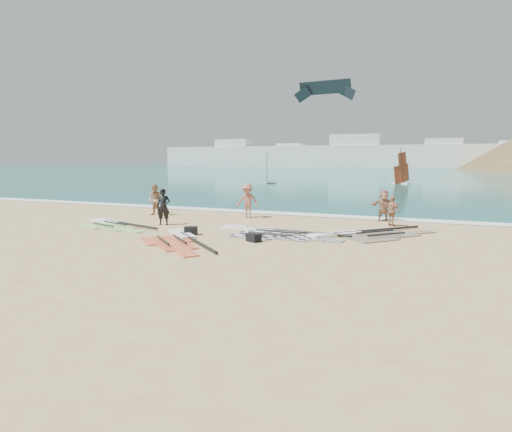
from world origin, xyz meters
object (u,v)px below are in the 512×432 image
at_px(rig_grey, 268,232).
at_px(gear_bag_near, 191,231).
at_px(beachgoer_left, 155,200).
at_px(beachgoer_right, 384,206).
at_px(person_wetsuit, 163,207).
at_px(beachgoer_mid, 248,201).
at_px(rig_green, 111,224).
at_px(rig_red, 178,239).
at_px(gear_bag_far, 254,238).
at_px(beachgoer_back, 392,211).
at_px(rig_orange, 365,234).

xyz_separation_m(rig_grey, gear_bag_near, (-3.07, -1.61, 0.13)).
relative_size(beachgoer_left, beachgoer_right, 1.08).
bearing_deg(beachgoer_right, person_wetsuit, -171.63).
bearing_deg(beachgoer_right, beachgoer_mid, 171.49).
distance_m(beachgoer_left, beachgoer_mid, 5.59).
distance_m(rig_grey, rig_green, 8.29).
xyz_separation_m(rig_red, gear_bag_far, (2.97, 0.99, 0.12)).
bearing_deg(beachgoer_back, beachgoer_right, -32.49).
height_order(beachgoer_left, beachgoer_back, beachgoer_left).
height_order(rig_grey, gear_bag_far, gear_bag_far).
xyz_separation_m(rig_red, beachgoer_back, (7.82, 7.29, 0.70)).
distance_m(rig_grey, beachgoer_mid, 5.36).
bearing_deg(gear_bag_near, beachgoer_mid, 88.79).
bearing_deg(rig_orange, rig_red, 164.12).
relative_size(gear_bag_far, beachgoer_mid, 0.28).
bearing_deg(person_wetsuit, beachgoer_mid, 30.07).
xyz_separation_m(beachgoer_left, beachgoer_back, (13.37, 1.16, -0.17)).
bearing_deg(beachgoer_mid, beachgoer_back, -4.18).
height_order(rig_red, gear_bag_far, gear_bag_far).
relative_size(rig_red, beachgoer_back, 3.13).
xyz_separation_m(rig_green, beachgoer_left, (-0.15, 3.99, 0.88)).
bearing_deg(beachgoer_mid, rig_orange, -28.18).
height_order(rig_green, gear_bag_far, gear_bag_far).
distance_m(rig_grey, beachgoer_left, 9.02).
height_order(person_wetsuit, beachgoer_right, person_wetsuit).
distance_m(gear_bag_near, person_wetsuit, 3.42).
bearing_deg(beachgoer_back, beachgoer_mid, 37.62).
xyz_separation_m(rig_grey, rig_green, (-8.25, -0.81, -0.00)).
bearing_deg(beachgoer_mid, rig_green, -139.41).
distance_m(rig_red, beachgoer_back, 10.72).
xyz_separation_m(rig_green, rig_red, (5.40, -2.15, 0.00)).
relative_size(rig_red, beachgoer_mid, 2.40).
bearing_deg(rig_red, rig_orange, 72.18).
distance_m(rig_orange, gear_bag_far, 5.10).
xyz_separation_m(rig_grey, beachgoer_right, (4.39, 5.96, 0.80)).
relative_size(rig_orange, rig_red, 1.10).
relative_size(rig_orange, beachgoer_left, 2.81).
relative_size(gear_bag_near, person_wetsuit, 0.31).
height_order(rig_orange, beachgoer_back, beachgoer_back).
height_order(person_wetsuit, beachgoer_back, person_wetsuit).
relative_size(rig_red, person_wetsuit, 2.53).
height_order(gear_bag_near, beachgoer_back, beachgoer_back).
relative_size(rig_green, gear_bag_near, 8.96).
height_order(rig_grey, rig_red, rig_grey).
distance_m(rig_green, beachgoer_right, 14.37).
bearing_deg(gear_bag_near, rig_orange, 21.12).
bearing_deg(rig_grey, beachgoer_right, 57.08).
bearing_deg(rig_red, rig_green, -160.18).
xyz_separation_m(rig_grey, beachgoer_mid, (-2.94, 4.38, 0.93)).
height_order(rig_orange, person_wetsuit, person_wetsuit).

